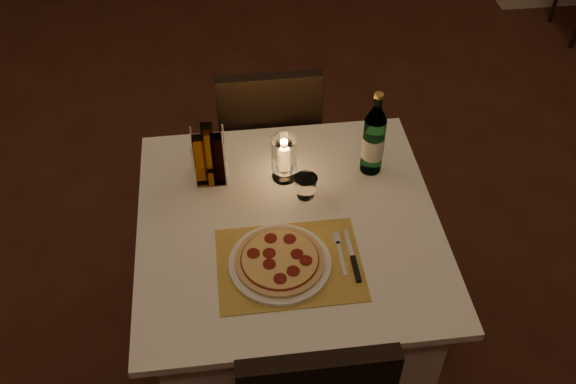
{
  "coord_description": "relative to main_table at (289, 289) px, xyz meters",
  "views": [
    {
      "loc": [
        -0.12,
        -1.99,
        2.31
      ],
      "look_at": [
        0.05,
        -0.54,
        0.86
      ],
      "focal_mm": 40.0,
      "sensor_mm": 36.0,
      "label": 1
    }
  ],
  "objects": [
    {
      "name": "placemat",
      "position": [
        -0.02,
        -0.18,
        0.37
      ],
      "size": [
        0.45,
        0.34,
        0.0
      ],
      "primitive_type": "cube",
      "color": "gold",
      "rests_on": "main_table"
    },
    {
      "name": "plate",
      "position": [
        -0.05,
        -0.18,
        0.38
      ],
      "size": [
        0.32,
        0.32,
        0.01
      ],
      "primitive_type": "cylinder",
      "color": "white",
      "rests_on": "placemat"
    },
    {
      "name": "knife",
      "position": [
        0.18,
        -0.21,
        0.37
      ],
      "size": [
        0.02,
        0.22,
        0.01
      ],
      "color": "black",
      "rests_on": "placemat"
    },
    {
      "name": "tumbler",
      "position": [
        0.07,
        0.12,
        0.41
      ],
      "size": [
        0.08,
        0.08,
        0.08
      ],
      "primitive_type": null,
      "color": "white",
      "rests_on": "main_table"
    },
    {
      "name": "fork",
      "position": [
        0.14,
        -0.15,
        0.37
      ],
      "size": [
        0.02,
        0.18,
        0.0
      ],
      "color": "silver",
      "rests_on": "placemat"
    },
    {
      "name": "pizza",
      "position": [
        -0.05,
        -0.18,
        0.39
      ],
      "size": [
        0.28,
        0.28,
        0.02
      ],
      "color": "#D8B77F",
      "rests_on": "plate"
    },
    {
      "name": "floor",
      "position": [
        -0.05,
        0.56,
        -0.38
      ],
      "size": [
        8.0,
        10.0,
        0.02
      ],
      "primitive_type": "cube",
      "color": "#421F15",
      "rests_on": "ground"
    },
    {
      "name": "cruet_caddy",
      "position": [
        -0.25,
        0.24,
        0.46
      ],
      "size": [
        0.12,
        0.12,
        0.21
      ],
      "color": "white",
      "rests_on": "main_table"
    },
    {
      "name": "chair_far",
      "position": [
        0.0,
        0.71,
        0.18
      ],
      "size": [
        0.42,
        0.42,
        0.9
      ],
      "color": "black",
      "rests_on": "ground"
    },
    {
      "name": "hurricane_candle",
      "position": [
        0.01,
        0.22,
        0.47
      ],
      "size": [
        0.09,
        0.09,
        0.17
      ],
      "color": "white",
      "rests_on": "main_table"
    },
    {
      "name": "water_bottle",
      "position": [
        0.32,
        0.22,
        0.5
      ],
      "size": [
        0.08,
        0.08,
        0.33
      ],
      "color": "#59A671",
      "rests_on": "main_table"
    },
    {
      "name": "main_table",
      "position": [
        0.0,
        0.0,
        0.0
      ],
      "size": [
        1.0,
        1.0,
        0.74
      ],
      "color": "white",
      "rests_on": "ground"
    }
  ]
}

